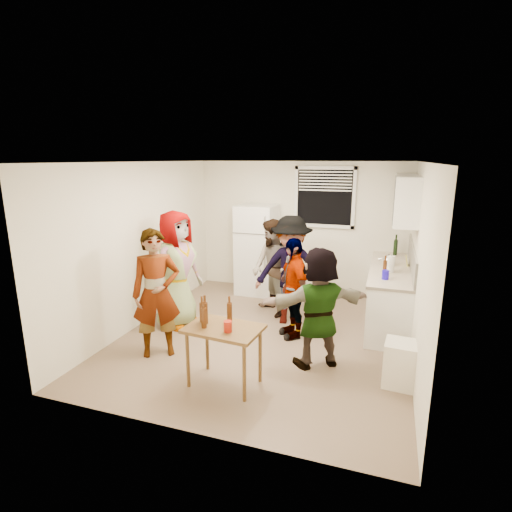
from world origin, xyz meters
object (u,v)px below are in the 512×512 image
(guest_stripe, at_px, (160,353))
(guest_back_left, at_px, (272,314))
(refrigerator, at_px, (257,250))
(red_cup, at_px, (228,332))
(guest_grey, at_px, (180,325))
(trash_bin, at_px, (400,365))
(kettle, at_px, (388,265))
(guest_black, at_px, (292,335))
(serving_table, at_px, (225,384))
(blue_cup, at_px, (385,279))
(wine_bottle, at_px, (395,255))
(guest_back_right, at_px, (290,322))
(beer_bottle_table, at_px, (205,323))
(beer_bottle_counter, at_px, (384,275))
(guest_orange, at_px, (316,364))

(guest_stripe, xyz_separation_m, guest_back_left, (1.04, 1.82, 0.00))
(refrigerator, relative_size, red_cup, 13.85)
(guest_grey, bearing_deg, trash_bin, -87.81)
(kettle, bearing_deg, guest_back_left, -151.58)
(refrigerator, height_order, guest_grey, refrigerator)
(guest_stripe, bearing_deg, guest_black, 1.98)
(serving_table, bearing_deg, blue_cup, 47.46)
(refrigerator, bearing_deg, serving_table, -78.06)
(wine_bottle, xyz_separation_m, guest_stripe, (-2.93, -2.98, -0.90))
(guest_back_left, height_order, guest_back_right, guest_back_right)
(beer_bottle_table, relative_size, guest_black, 0.17)
(serving_table, xyz_separation_m, red_cup, (0.09, -0.09, 0.71))
(red_cup, bearing_deg, beer_bottle_counter, 53.87)
(kettle, bearing_deg, guest_orange, -97.28)
(guest_back_right, bearing_deg, guest_orange, -68.59)
(beer_bottle_counter, relative_size, guest_back_right, 0.12)
(guest_black, bearing_deg, kettle, 96.91)
(wine_bottle, bearing_deg, refrigerator, -176.47)
(refrigerator, bearing_deg, guest_grey, -108.93)
(wine_bottle, bearing_deg, guest_grey, -146.87)
(beer_bottle_table, bearing_deg, guest_stripe, 156.37)
(blue_cup, height_order, guest_stripe, blue_cup)
(blue_cup, height_order, guest_back_left, blue_cup)
(guest_back_right, distance_m, guest_black, 0.50)
(beer_bottle_table, relative_size, guest_orange, 0.16)
(serving_table, xyz_separation_m, guest_black, (0.44, 1.52, 0.00))
(kettle, bearing_deg, wine_bottle, 98.26)
(refrigerator, distance_m, guest_back_right, 1.80)
(guest_grey, distance_m, guest_stripe, 0.95)
(kettle, height_order, guest_orange, kettle)
(blue_cup, relative_size, guest_back_right, 0.08)
(kettle, bearing_deg, guest_grey, -141.11)
(blue_cup, distance_m, guest_orange, 1.56)
(blue_cup, bearing_deg, red_cup, -129.61)
(guest_stripe, xyz_separation_m, guest_orange, (2.05, 0.38, 0.00))
(refrigerator, height_order, guest_back_right, refrigerator)
(refrigerator, xyz_separation_m, wine_bottle, (2.50, 0.15, 0.05))
(red_cup, xyz_separation_m, guest_orange, (0.84, 0.89, -0.71))
(serving_table, height_order, guest_stripe, serving_table)
(beer_bottle_table, bearing_deg, guest_grey, 129.98)
(guest_back_left, bearing_deg, beer_bottle_table, -48.00)
(serving_table, xyz_separation_m, beer_bottle_table, (-0.24, 0.03, 0.71))
(refrigerator, bearing_deg, guest_black, -56.93)
(beer_bottle_counter, relative_size, red_cup, 1.72)
(blue_cup, bearing_deg, guest_grey, -170.78)
(beer_bottle_table, distance_m, guest_stripe, 1.19)
(blue_cup, height_order, guest_black, blue_cup)
(serving_table, relative_size, guest_orange, 0.55)
(guest_back_right, bearing_deg, kettle, 17.53)
(wine_bottle, relative_size, red_cup, 2.19)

